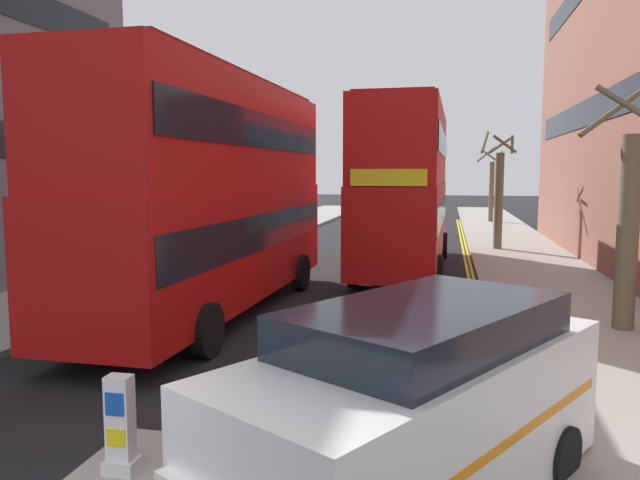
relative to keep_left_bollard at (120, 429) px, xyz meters
name	(u,v)px	position (x,y,z in m)	size (l,w,h in m)	color
sidewalk_right	(546,283)	(6.50, 13.41, -0.54)	(4.00, 80.00, 0.14)	#9E9991
sidewalk_left	(153,269)	(-6.50, 13.41, -0.54)	(4.00, 80.00, 0.14)	#9E9991
kerb_line_outer	(478,295)	(4.40, 11.41, -0.60)	(0.10, 56.00, 0.01)	yellow
kerb_line_inner	(472,295)	(4.24, 11.41, -0.60)	(0.10, 56.00, 0.01)	yellow
traffic_island	(122,477)	(0.00, 0.00, -0.56)	(1.10, 2.20, 0.10)	#9E9991
keep_left_bollard	(120,429)	(0.00, 0.00, 0.00)	(0.36, 0.28, 1.11)	silver
double_decker_bus_away	(214,189)	(-1.98, 7.85, 2.42)	(3.01, 10.87, 5.64)	#B20F0F
double_decker_bus_oncoming	(406,184)	(2.08, 15.39, 2.42)	(2.94, 10.85, 5.64)	#B20F0F
taxi_minivan	(412,411)	(3.18, 0.03, 0.46)	(4.07, 5.08, 2.12)	white
street_tree_near	(629,222)	(7.19, 7.76, 1.79)	(2.02, 2.02, 5.21)	#6B6047
street_tree_mid	(499,194)	(5.67, 21.33, 1.87)	(1.51, 1.50, 5.08)	#6B6047
street_tree_far	(491,187)	(6.39, 36.48, 1.83)	(1.66, 1.83, 5.02)	#6B6047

